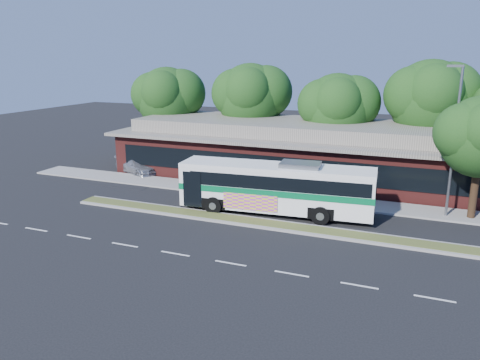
{
  "coord_description": "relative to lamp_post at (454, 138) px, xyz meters",
  "views": [
    {
      "loc": [
        8.06,
        -23.8,
        9.49
      ],
      "look_at": [
        -2.57,
        2.55,
        2.0
      ],
      "focal_mm": 35.0,
      "sensor_mm": 36.0,
      "label": 1
    }
  ],
  "objects": [
    {
      "name": "ground",
      "position": [
        -9.56,
        -6.0,
        -4.9
      ],
      "size": [
        120.0,
        120.0,
        0.0
      ],
      "primitive_type": "plane",
      "color": "black",
      "rests_on": "ground"
    },
    {
      "name": "median_strip",
      "position": [
        -9.56,
        -5.4,
        -4.83
      ],
      "size": [
        26.0,
        1.1,
        0.15
      ],
      "primitive_type": "cube",
      "color": "#455725",
      "rests_on": "ground"
    },
    {
      "name": "transit_bus",
      "position": [
        -9.81,
        -3.15,
        -3.03
      ],
      "size": [
        12.13,
        3.6,
        3.36
      ],
      "rotation": [
        0.0,
        0.0,
        0.09
      ],
      "color": "white",
      "rests_on": "ground"
    },
    {
      "name": "sedan",
      "position": [
        -23.92,
        2.49,
        -4.25
      ],
      "size": [
        4.88,
        3.44,
        1.31
      ],
      "primitive_type": "imported",
      "rotation": [
        0.0,
        0.0,
        1.18
      ],
      "color": "#B6B8BE",
      "rests_on": "ground"
    },
    {
      "name": "parking_lot",
      "position": [
        -27.56,
        4.0,
        -4.9
      ],
      "size": [
        14.0,
        12.0,
        0.01
      ],
      "primitive_type": "cube",
      "color": "black",
      "rests_on": "ground"
    },
    {
      "name": "lamp_post",
      "position": [
        0.0,
        0.0,
        0.0
      ],
      "size": [
        0.93,
        0.18,
        9.07
      ],
      "color": "slate",
      "rests_on": "ground"
    },
    {
      "name": "tree_bg_b",
      "position": [
        -16.13,
        10.14,
        1.24
      ],
      "size": [
        6.69,
        6.0,
        9.0
      ],
      "color": "black",
      "rests_on": "ground"
    },
    {
      "name": "tree_bg_a",
      "position": [
        -24.15,
        9.14,
        0.97
      ],
      "size": [
        6.47,
        5.8,
        8.63
      ],
      "color": "black",
      "rests_on": "ground"
    },
    {
      "name": "tree_bg_c",
      "position": [
        -8.16,
        9.13,
        0.69
      ],
      "size": [
        6.24,
        5.6,
        8.26
      ],
      "color": "black",
      "rests_on": "ground"
    },
    {
      "name": "sidewalk",
      "position": [
        -9.56,
        0.4,
        -4.84
      ],
      "size": [
        44.0,
        2.6,
        0.12
      ],
      "primitive_type": "cube",
      "color": "gray",
      "rests_on": "ground"
    },
    {
      "name": "plaza_building",
      "position": [
        -9.56,
        6.99,
        -2.77
      ],
      "size": [
        33.2,
        11.2,
        4.45
      ],
      "color": "maroon",
      "rests_on": "ground"
    },
    {
      "name": "tree_bg_d",
      "position": [
        -1.12,
        10.15,
        1.52
      ],
      "size": [
        6.91,
        6.2,
        9.37
      ],
      "color": "black",
      "rests_on": "ground"
    }
  ]
}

